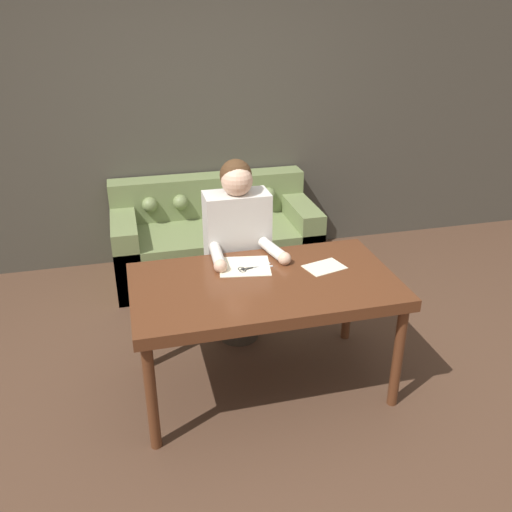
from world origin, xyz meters
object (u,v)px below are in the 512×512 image
(couch, at_px, (214,240))
(scissors, at_px, (249,269))
(dining_table, at_px, (264,292))
(person, at_px, (238,254))

(couch, height_order, scissors, couch)
(dining_table, xyz_separation_m, couch, (-0.01, 1.61, -0.37))
(scissors, bearing_deg, dining_table, -73.10)
(dining_table, xyz_separation_m, scissors, (-0.05, 0.16, 0.07))
(couch, bearing_deg, dining_table, -89.55)
(dining_table, height_order, scissors, scissors)
(scissors, bearing_deg, couch, 88.52)
(dining_table, relative_size, person, 1.17)
(dining_table, distance_m, person, 0.55)
(person, relative_size, scissors, 6.04)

